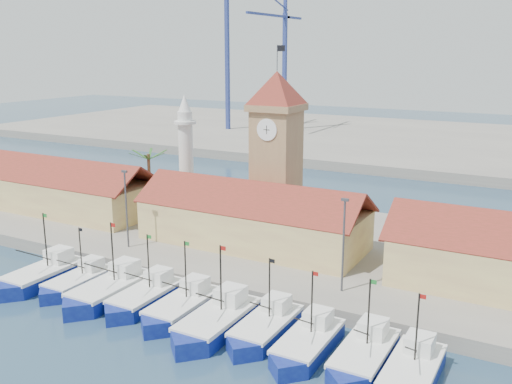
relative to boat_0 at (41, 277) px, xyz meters
The scene contains 21 objects.
ground 15.26m from the boat_0, ahead, with size 400.00×400.00×0.00m, color #1C324A.
quay 26.67m from the boat_0, 55.51° to the left, with size 140.00×32.00×1.50m, color gray.
terminal 109.03m from the boat_0, 82.04° to the left, with size 240.00×80.00×2.00m, color gray.
boat_0 is the anchor object (origin of this frame).
boat_1 4.34m from the boat_0, 10.10° to the left, with size 3.23×8.84×6.69m.
boat_2 8.77m from the boat_0, ahead, with size 3.86×10.58×8.01m.
boat_3 12.75m from the boat_0, ahead, with size 3.49×9.57×7.24m.
boat_4 17.12m from the boat_0, ahead, with size 3.54×9.71×7.34m.
boat_5 21.48m from the boat_0, ahead, with size 3.87×10.59×8.01m.
boat_6 25.59m from the boat_0, ahead, with size 3.46×9.47×7.17m.
boat_7 29.79m from the boat_0, ahead, with size 3.44×9.42×7.13m.
boat_8 34.35m from the boat_0, ahead, with size 3.51×9.61×7.27m.
boat_9 38.15m from the boat_0, ahead, with size 3.44×9.42×7.13m.
hall_left 24.88m from the boat_0, 133.22° to the left, with size 31.20×10.13×7.61m.
hall_center 23.70m from the boat_0, 49.98° to the left, with size 27.04×10.13×7.61m.
clock_tower 30.45m from the boat_0, 57.80° to the left, with size 5.80×5.80×22.70m.
minaret 27.47m from the boat_0, 89.78° to the left, with size 3.00×3.00×16.30m.
palm_tree 25.07m from the boat_0, 101.55° to the left, with size 5.60×5.03×8.39m.
lamp_posts 19.37m from the boat_0, 32.61° to the left, with size 80.70×0.25×9.03m.
crane_blue_far 109.63m from the boat_0, 111.18° to the left, with size 1.00×33.22×49.40m.
crane_blue_near 109.65m from the boat_0, 102.68° to the left, with size 1.00×30.90×38.36m.
Camera 1 is at (30.81, -35.69, 23.51)m, focal length 40.00 mm.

